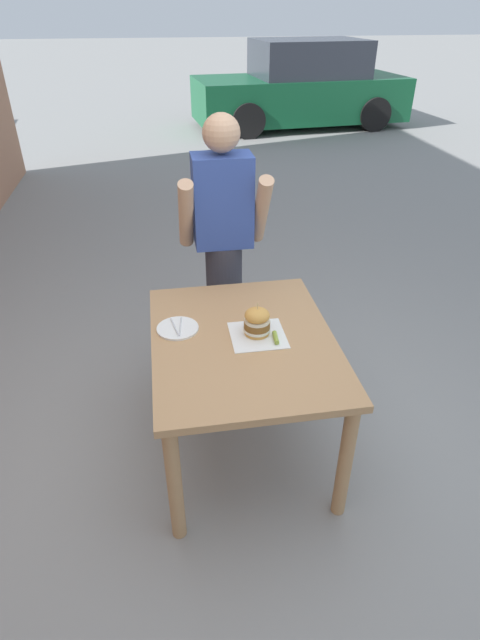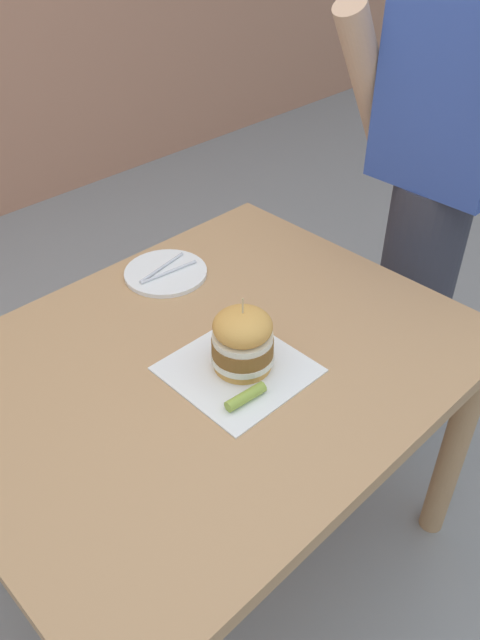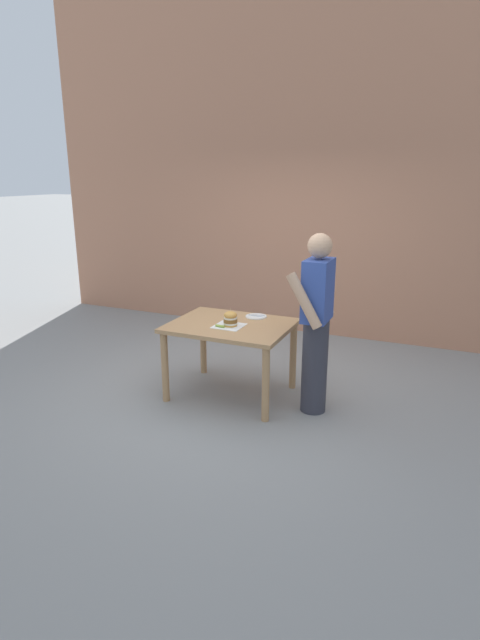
{
  "view_description": "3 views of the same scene",
  "coord_description": "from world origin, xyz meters",
  "px_view_note": "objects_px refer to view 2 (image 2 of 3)",
  "views": [
    {
      "loc": [
        -0.36,
        -2.06,
        2.21
      ],
      "look_at": [
        0.0,
        0.1,
        0.81
      ],
      "focal_mm": 28.0,
      "sensor_mm": 36.0,
      "label": 1
    },
    {
      "loc": [
        0.8,
        -0.69,
        1.68
      ],
      "look_at": [
        0.0,
        0.1,
        0.81
      ],
      "focal_mm": 35.0,
      "sensor_mm": 36.0,
      "label": 2
    },
    {
      "loc": [
        4.3,
        1.97,
        2.18
      ],
      "look_at": [
        0.0,
        0.1,
        0.81
      ],
      "focal_mm": 28.0,
      "sensor_mm": 36.0,
      "label": 3
    }
  ],
  "objects_px": {
    "patio_table": "(210,392)",
    "sandwich": "(243,340)",
    "side_plate_with_forks": "(166,273)",
    "diner_across_table": "(435,187)",
    "pickle_spear": "(246,397)"
  },
  "relations": [
    {
      "from": "sandwich",
      "to": "side_plate_with_forks",
      "type": "relative_size",
      "value": 0.83
    },
    {
      "from": "sandwich",
      "to": "diner_across_table",
      "type": "bearing_deg",
      "value": 93.95
    },
    {
      "from": "diner_across_table",
      "to": "pickle_spear",
      "type": "bearing_deg",
      "value": -81.18
    },
    {
      "from": "side_plate_with_forks",
      "to": "patio_table",
      "type": "bearing_deg",
      "value": -23.45
    },
    {
      "from": "patio_table",
      "to": "pickle_spear",
      "type": "height_order",
      "value": "pickle_spear"
    },
    {
      "from": "patio_table",
      "to": "diner_across_table",
      "type": "bearing_deg",
      "value": 88.72
    },
    {
      "from": "patio_table",
      "to": "sandwich",
      "type": "distance_m",
      "value": 0.21
    },
    {
      "from": "patio_table",
      "to": "sandwich",
      "type": "xyz_separation_m",
      "value": [
        0.08,
        0.03,
        0.19
      ]
    },
    {
      "from": "patio_table",
      "to": "side_plate_with_forks",
      "type": "distance_m",
      "value": 0.37
    },
    {
      "from": "side_plate_with_forks",
      "to": "diner_across_table",
      "type": "height_order",
      "value": "diner_across_table"
    },
    {
      "from": "patio_table",
      "to": "side_plate_with_forks",
      "type": "height_order",
      "value": "side_plate_with_forks"
    },
    {
      "from": "pickle_spear",
      "to": "sandwich",
      "type": "bearing_deg",
      "value": 138.84
    },
    {
      "from": "sandwich",
      "to": "diner_across_table",
      "type": "distance_m",
      "value": 0.84
    },
    {
      "from": "sandwich",
      "to": "pickle_spear",
      "type": "bearing_deg",
      "value": -41.16
    },
    {
      "from": "pickle_spear",
      "to": "side_plate_with_forks",
      "type": "xyz_separation_m",
      "value": [
        -0.49,
        0.18,
        -0.01
      ]
    }
  ]
}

